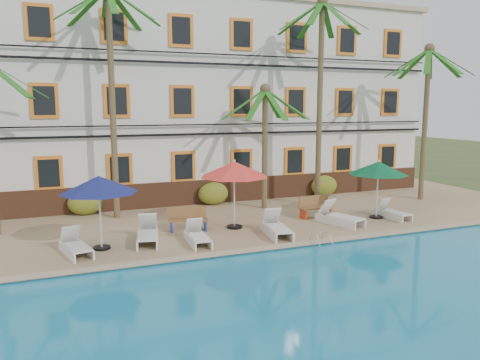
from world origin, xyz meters
name	(u,v)px	position (x,y,z in m)	size (l,w,h in m)	color
ground	(274,246)	(0.00, 0.00, 0.00)	(100.00, 100.00, 0.00)	#384C23
pool_deck	(227,214)	(0.00, 5.00, 0.12)	(30.00, 12.00, 0.25)	tan
swimming_pool	(410,328)	(0.00, -7.00, 0.10)	(26.00, 12.00, 0.20)	teal
pool_coping	(286,246)	(0.00, -0.90, 0.28)	(30.00, 0.35, 0.06)	tan
hotel_building	(195,100)	(0.00, 9.98, 5.37)	(25.40, 6.44, 10.22)	silver
palm_b	(111,74)	(-4.87, 5.51, 6.34)	(4.21, 4.21, 9.71)	brown
palm_c	(265,127)	(1.87, 4.97, 4.07)	(4.21, 4.21, 5.79)	brown
palm_d	(320,77)	(4.51, 4.57, 6.36)	(4.21, 4.21, 9.74)	brown
palm_e	(426,101)	(10.31, 3.96, 5.28)	(4.21, 4.21, 7.84)	brown
shrub_left	(85,203)	(-6.09, 6.60, 0.80)	(1.50, 0.90, 1.10)	#245819
shrub_mid	(213,194)	(-0.13, 6.60, 0.80)	(1.50, 0.90, 1.10)	#245819
shrub_right	(324,186)	(6.13, 6.60, 0.80)	(1.50, 0.90, 1.10)	#245819
umbrella_blue	(99,185)	(-5.91, 1.13, 2.45)	(2.58, 2.58, 2.57)	black
umbrella_red	(234,170)	(-0.75, 2.08, 2.58)	(2.73, 2.73, 2.72)	black
umbrella_green	(378,168)	(5.53, 1.38, 2.40)	(2.53, 2.53, 2.53)	black
lounger_a	(76,246)	(-6.75, 0.85, 0.53)	(1.05, 1.92, 0.86)	silver
lounger_b	(148,234)	(-4.32, 1.32, 0.56)	(1.11, 2.12, 0.95)	silver
lounger_c	(197,236)	(-2.72, 0.53, 0.52)	(0.71, 1.78, 0.83)	silver
lounger_d	(276,227)	(0.32, 0.49, 0.55)	(0.99, 2.07, 0.94)	silver
lounger_e	(339,217)	(3.43, 1.05, 0.56)	(1.34, 2.16, 0.96)	silver
lounger_f	(392,212)	(6.14, 1.11, 0.51)	(0.78, 1.77, 0.81)	silver
bench_left	(188,219)	(-2.55, 2.38, 0.72)	(1.56, 0.76, 0.93)	olive
bench_right	(315,206)	(3.17, 2.52, 0.72)	(1.54, 0.60, 0.93)	olive
pool_ladder	(321,243)	(1.33, -1.00, 0.25)	(0.54, 0.74, 0.74)	silver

